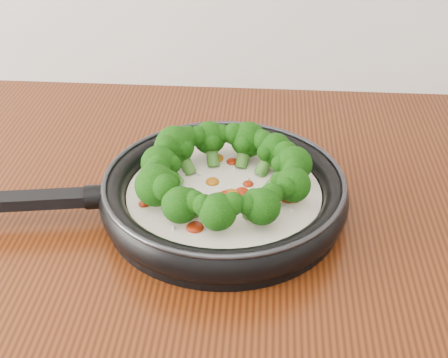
{
  "coord_description": "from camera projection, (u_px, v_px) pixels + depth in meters",
  "views": [
    {
      "loc": [
        0.09,
        0.47,
        1.37
      ],
      "look_at": [
        0.04,
        1.12,
        0.95
      ],
      "focal_mm": 50.34,
      "sensor_mm": 36.0,
      "label": 1
    }
  ],
  "objects": [
    {
      "name": "skillet",
      "position": [
        221.0,
        189.0,
        0.78
      ],
      "size": [
        0.5,
        0.36,
        0.09
      ],
      "color": "black",
      "rests_on": "counter"
    }
  ]
}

